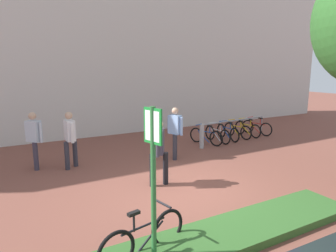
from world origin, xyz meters
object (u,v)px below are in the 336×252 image
at_px(parking_sign_post, 153,165).
at_px(bike_rack_cluster, 233,131).
at_px(person_shirt_white, 34,137).
at_px(bike_at_sign, 144,238).
at_px(bollard_steel, 202,136).
at_px(person_shirt_blue, 175,130).
at_px(person_casual_tan, 70,136).
at_px(person_suited_dark, 159,148).

distance_m(parking_sign_post, bike_rack_cluster, 8.94).
relative_size(bike_rack_cluster, person_shirt_white, 2.17).
bearing_deg(bike_at_sign, bollard_steel, 47.20).
relative_size(bike_rack_cluster, person_shirt_blue, 2.17).
height_order(parking_sign_post, person_shirt_white, parking_sign_post).
bearing_deg(person_shirt_white, bollard_steel, -4.56).
relative_size(person_casual_tan, person_shirt_white, 1.00).
bearing_deg(parking_sign_post, person_shirt_white, 100.87).
relative_size(bike_at_sign, person_suited_dark, 0.96).
bearing_deg(parking_sign_post, person_shirt_blue, 56.49).
height_order(parking_sign_post, bike_at_sign, parking_sign_post).
distance_m(bike_at_sign, person_suited_dark, 3.12).
bearing_deg(person_casual_tan, person_shirt_white, 156.02).
distance_m(bike_rack_cluster, person_shirt_white, 7.76).
xyz_separation_m(person_suited_dark, person_casual_tan, (-1.69, 2.50, 0.00)).
xyz_separation_m(bike_rack_cluster, person_casual_tan, (-6.78, -0.55, 0.64)).
xyz_separation_m(bike_rack_cluster, person_shirt_blue, (-3.56, -1.23, 0.64)).
distance_m(parking_sign_post, person_suited_dark, 3.28).
distance_m(bike_at_sign, person_shirt_blue, 5.44).
distance_m(bollard_steel, person_suited_dark, 3.97).
bearing_deg(bike_rack_cluster, parking_sign_post, -138.50).
height_order(parking_sign_post, person_casual_tan, parking_sign_post).
distance_m(person_shirt_blue, person_casual_tan, 3.29).
bearing_deg(bike_rack_cluster, person_shirt_white, -179.07).
xyz_separation_m(person_shirt_blue, person_casual_tan, (-3.22, 0.69, 0.00)).
height_order(person_shirt_blue, person_shirt_white, same).
xyz_separation_m(person_casual_tan, person_shirt_white, (-0.95, 0.42, 0.00)).
height_order(bike_rack_cluster, bollard_steel, bollard_steel).
bearing_deg(person_suited_dark, bike_rack_cluster, 30.86).
relative_size(person_shirt_blue, person_casual_tan, 1.00).
relative_size(bike_rack_cluster, person_casual_tan, 2.17).
xyz_separation_m(parking_sign_post, person_casual_tan, (-0.16, 5.32, -0.63)).
height_order(parking_sign_post, bike_rack_cluster, parking_sign_post).
bearing_deg(bollard_steel, bike_rack_cluster, 16.11).
bearing_deg(parking_sign_post, bike_rack_cluster, 41.50).
bearing_deg(person_casual_tan, person_shirt_blue, -12.06).
xyz_separation_m(bike_rack_cluster, bollard_steel, (-2.01, -0.58, 0.10)).
xyz_separation_m(bollard_steel, person_shirt_white, (-5.72, 0.46, 0.53)).
bearing_deg(bollard_steel, person_suited_dark, -141.35).
bearing_deg(person_suited_dark, person_shirt_white, 132.16).
height_order(bollard_steel, person_shirt_blue, person_shirt_blue).
height_order(bike_rack_cluster, person_shirt_white, person_shirt_white).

